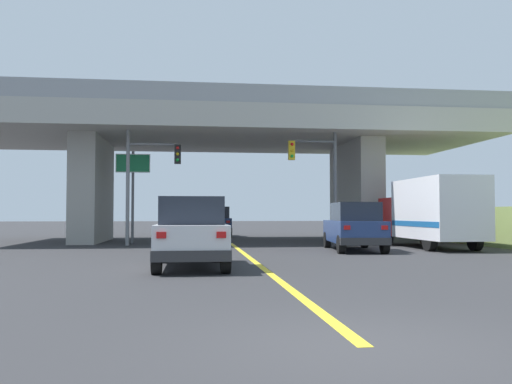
{
  "coord_description": "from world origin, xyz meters",
  "views": [
    {
      "loc": [
        -2.02,
        -6.1,
        1.56
      ],
      "look_at": [
        0.62,
        16.03,
        2.46
      ],
      "focal_mm": 37.49,
      "sensor_mm": 36.0,
      "label": 1
    }
  ],
  "objects_px": {
    "suv_crossing": "(354,226)",
    "sedan_oncoming": "(215,222)",
    "suv_lead": "(192,233)",
    "traffic_signal_farside": "(145,172)",
    "traffic_signal_nearside": "(320,171)",
    "highway_sign": "(133,174)",
    "box_truck": "(431,212)"
  },
  "relations": [
    {
      "from": "traffic_signal_nearside",
      "to": "highway_sign",
      "type": "xyz_separation_m",
      "value": [
        -9.54,
        2.16,
        -0.12
      ]
    },
    {
      "from": "suv_crossing",
      "to": "sedan_oncoming",
      "type": "relative_size",
      "value": 1.14
    },
    {
      "from": "suv_lead",
      "to": "traffic_signal_nearside",
      "type": "distance_m",
      "value": 12.88
    },
    {
      "from": "traffic_signal_farside",
      "to": "box_truck",
      "type": "bearing_deg",
      "value": -15.29
    },
    {
      "from": "box_truck",
      "to": "suv_crossing",
      "type": "bearing_deg",
      "value": -162.75
    },
    {
      "from": "box_truck",
      "to": "traffic_signal_farside",
      "type": "bearing_deg",
      "value": 164.71
    },
    {
      "from": "sedan_oncoming",
      "to": "highway_sign",
      "type": "relative_size",
      "value": 0.9
    },
    {
      "from": "sedan_oncoming",
      "to": "traffic_signal_nearside",
      "type": "bearing_deg",
      "value": -64.1
    },
    {
      "from": "suv_crossing",
      "to": "traffic_signal_nearside",
      "type": "height_order",
      "value": "traffic_signal_nearside"
    },
    {
      "from": "suv_lead",
      "to": "traffic_signal_farside",
      "type": "height_order",
      "value": "traffic_signal_farside"
    },
    {
      "from": "traffic_signal_nearside",
      "to": "highway_sign",
      "type": "height_order",
      "value": "traffic_signal_nearside"
    },
    {
      "from": "suv_lead",
      "to": "suv_crossing",
      "type": "height_order",
      "value": "same"
    },
    {
      "from": "suv_lead",
      "to": "box_truck",
      "type": "bearing_deg",
      "value": 35.22
    },
    {
      "from": "suv_crossing",
      "to": "highway_sign",
      "type": "distance_m",
      "value": 12.17
    },
    {
      "from": "suv_crossing",
      "to": "highway_sign",
      "type": "xyz_separation_m",
      "value": [
        -9.89,
        6.6,
        2.6
      ]
    },
    {
      "from": "sedan_oncoming",
      "to": "highway_sign",
      "type": "xyz_separation_m",
      "value": [
        -4.66,
        -7.88,
        2.6
      ]
    },
    {
      "from": "box_truck",
      "to": "traffic_signal_nearside",
      "type": "relative_size",
      "value": 1.18
    },
    {
      "from": "traffic_signal_nearside",
      "to": "suv_lead",
      "type": "bearing_deg",
      "value": -120.8
    },
    {
      "from": "suv_crossing",
      "to": "box_truck",
      "type": "xyz_separation_m",
      "value": [
        3.99,
        1.24,
        0.62
      ]
    },
    {
      "from": "box_truck",
      "to": "traffic_signal_farside",
      "type": "relative_size",
      "value": 1.22
    },
    {
      "from": "suv_lead",
      "to": "box_truck",
      "type": "relative_size",
      "value": 0.64
    },
    {
      "from": "suv_crossing",
      "to": "traffic_signal_farside",
      "type": "xyz_separation_m",
      "value": [
        -9.1,
        4.82,
        2.59
      ]
    },
    {
      "from": "box_truck",
      "to": "suv_lead",
      "type": "bearing_deg",
      "value": -144.78
    },
    {
      "from": "box_truck",
      "to": "traffic_signal_nearside",
      "type": "distance_m",
      "value": 5.79
    },
    {
      "from": "suv_lead",
      "to": "traffic_signal_nearside",
      "type": "relative_size",
      "value": 0.75
    },
    {
      "from": "suv_crossing",
      "to": "traffic_signal_farside",
      "type": "bearing_deg",
      "value": 158.16
    },
    {
      "from": "box_truck",
      "to": "sedan_oncoming",
      "type": "xyz_separation_m",
      "value": [
        -9.22,
        13.23,
        -0.62
      ]
    },
    {
      "from": "traffic_signal_farside",
      "to": "traffic_signal_nearside",
      "type": "bearing_deg",
      "value": -2.52
    },
    {
      "from": "traffic_signal_farside",
      "to": "sedan_oncoming",
      "type": "bearing_deg",
      "value": 68.18
    },
    {
      "from": "traffic_signal_farside",
      "to": "highway_sign",
      "type": "distance_m",
      "value": 1.95
    },
    {
      "from": "traffic_signal_nearside",
      "to": "suv_crossing",
      "type": "bearing_deg",
      "value": -85.38
    },
    {
      "from": "suv_crossing",
      "to": "highway_sign",
      "type": "bearing_deg",
      "value": 152.36
    }
  ]
}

